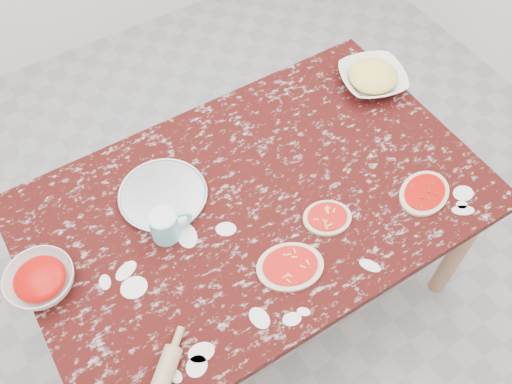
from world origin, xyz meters
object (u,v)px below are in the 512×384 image
object	(u,v)px
flour_mug	(166,225)
worktable	(256,213)
pizza_tray	(163,195)
sauce_bowl	(41,281)
cheese_bowl	(372,79)

from	to	relation	value
flour_mug	worktable	bearing A→B (deg)	-7.11
pizza_tray	sauce_bowl	distance (m)	0.49
cheese_bowl	flour_mug	xyz separation A→B (m)	(-1.02, -0.19, 0.03)
pizza_tray	flour_mug	bearing A→B (deg)	-110.66
worktable	flour_mug	size ratio (longest dim) A/B	11.07
sauce_bowl	cheese_bowl	xyz separation A→B (m)	(1.43, 0.16, -0.00)
worktable	sauce_bowl	distance (m)	0.75
worktable	sauce_bowl	xyz separation A→B (m)	(-0.74, 0.08, 0.12)
sauce_bowl	cheese_bowl	size ratio (longest dim) A/B	0.84
cheese_bowl	flour_mug	size ratio (longest dim) A/B	1.79
worktable	cheese_bowl	size ratio (longest dim) A/B	6.17
worktable	cheese_bowl	xyz separation A→B (m)	(0.69, 0.23, 0.11)
cheese_bowl	pizza_tray	bearing A→B (deg)	-177.19
pizza_tray	flour_mug	world-z (taller)	flour_mug
pizza_tray	sauce_bowl	xyz separation A→B (m)	(-0.47, -0.11, 0.03)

